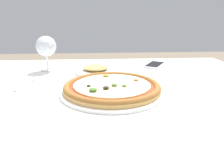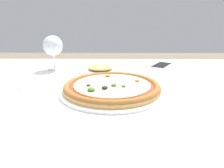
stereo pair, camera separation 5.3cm
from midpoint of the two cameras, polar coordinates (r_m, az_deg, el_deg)
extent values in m
cube|color=brown|center=(0.79, 0.82, -2.19)|extent=(1.19, 0.88, 0.04)
cube|color=silver|center=(0.78, 0.82, -0.74)|extent=(1.29, 0.98, 0.01)
cylinder|color=brown|center=(1.39, -22.43, -10.58)|extent=(0.06, 0.06, 0.68)
cylinder|color=brown|center=(1.39, 23.88, -10.74)|extent=(0.06, 0.06, 0.68)
cylinder|color=white|center=(0.71, 2.13, -1.95)|extent=(0.33, 0.33, 0.01)
cylinder|color=tan|center=(0.71, 2.14, -1.11)|extent=(0.31, 0.31, 0.01)
torus|color=#935B28|center=(0.71, 2.15, -0.65)|extent=(0.31, 0.31, 0.02)
cylinder|color=#BC381E|center=(0.70, 2.15, -0.53)|extent=(0.27, 0.27, 0.00)
cylinder|color=beige|center=(0.70, 2.16, -0.22)|extent=(0.25, 0.25, 0.00)
ellipsoid|color=#4C7A33|center=(0.68, 5.32, -0.51)|extent=(0.01, 0.01, 0.01)
ellipsoid|color=#2D2319|center=(0.65, 0.40, -0.96)|extent=(0.02, 0.02, 0.01)
ellipsoid|color=#2D2319|center=(0.68, -4.00, -0.33)|extent=(0.01, 0.01, 0.01)
ellipsoid|color=#4C7A33|center=(0.68, 2.69, -0.23)|extent=(0.02, 0.02, 0.01)
ellipsoid|color=#BC9342|center=(0.79, 1.13, 2.29)|extent=(0.02, 0.02, 0.01)
ellipsoid|color=#4C7A33|center=(0.64, -3.07, -1.37)|extent=(0.02, 0.02, 0.01)
ellipsoid|color=#BC9342|center=(0.74, 8.62, 0.96)|extent=(0.02, 0.02, 0.01)
cube|color=silver|center=(0.84, -19.61, -0.09)|extent=(0.03, 0.11, 0.00)
cube|color=silver|center=(0.89, -17.70, 1.10)|extent=(0.03, 0.02, 0.00)
cube|color=silver|center=(0.92, -17.54, 1.65)|extent=(0.01, 0.05, 0.00)
cube|color=silver|center=(0.92, -17.09, 1.63)|extent=(0.01, 0.05, 0.00)
cube|color=silver|center=(0.91, -16.64, 1.61)|extent=(0.01, 0.05, 0.00)
cube|color=silver|center=(0.91, -16.19, 1.59)|extent=(0.01, 0.05, 0.00)
cylinder|color=silver|center=(1.04, -13.34, 3.82)|extent=(0.07, 0.07, 0.00)
cylinder|color=silver|center=(1.04, -13.48, 5.79)|extent=(0.01, 0.01, 0.07)
sphere|color=silver|center=(1.02, -13.77, 9.75)|extent=(0.09, 0.09, 0.09)
cube|color=white|center=(1.10, 14.15, 4.61)|extent=(0.13, 0.16, 0.01)
cube|color=black|center=(1.10, 14.18, 4.89)|extent=(0.12, 0.14, 0.00)
cylinder|color=white|center=(0.97, -1.49, 3.51)|extent=(0.19, 0.19, 0.01)
ellipsoid|color=tan|center=(0.97, -1.50, 4.43)|extent=(0.11, 0.11, 0.02)
camera|label=1|loc=(0.03, -87.84, 0.69)|focal=35.00mm
camera|label=2|loc=(0.03, 92.16, -0.69)|focal=35.00mm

